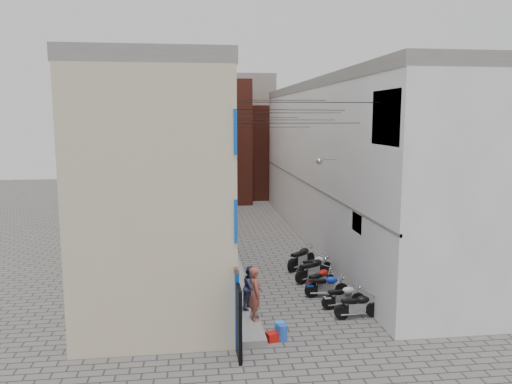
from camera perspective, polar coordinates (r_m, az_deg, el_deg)
name	(u,v)px	position (r m, az deg, el deg)	size (l,w,h in m)	color
ground	(318,345)	(16.32, 7.13, -16.98)	(90.00, 90.00, 0.00)	#5C5956
plinth	(225,241)	(28.15, -3.60, -5.65)	(0.90, 26.00, 0.25)	slate
building_left	(170,164)	(27.33, -9.83, 3.12)	(5.10, 27.00, 9.00)	beige
building_right	(348,162)	(28.73, 10.51, 3.38)	(5.94, 26.00, 9.00)	silver
building_far_brick_left	(213,142)	(42.33, -4.94, 5.77)	(6.00, 6.00, 10.00)	maroon
building_far_brick_right	(268,151)	(44.86, 1.38, 4.67)	(5.00, 6.00, 8.00)	maroon
building_far_concrete	(231,133)	(48.42, -2.88, 6.72)	(8.00, 5.00, 11.00)	slate
far_shopfront	(240,190)	(40.05, -1.84, 0.17)	(2.00, 0.30, 2.40)	black
overhead_wires	(278,115)	(22.21, 2.50, 8.81)	(5.80, 13.02, 1.32)	black
motorcycle_a	(358,305)	(18.30, 11.56, -12.51)	(0.54, 1.71, 0.99)	black
motorcycle_b	(344,295)	(19.10, 9.99, -11.56)	(0.54, 1.71, 0.99)	#A7A6AB
motorcycle_c	(327,285)	(20.10, 8.10, -10.44)	(0.55, 1.75, 1.02)	#0B2BAA
motorcycle_d	(320,278)	(20.79, 7.36, -9.76)	(0.56, 1.77, 1.02)	#980E0A
motorcycle_e	(313,268)	(21.90, 6.53, -8.64)	(0.62, 1.96, 1.13)	black
motorcycle_f	(315,264)	(22.68, 6.81, -8.21)	(0.55, 1.74, 1.01)	#ABAAAF
motorcycle_g	(301,256)	(23.55, 5.22, -7.35)	(0.64, 2.01, 1.17)	black
person_a	(255,293)	(17.07, -0.08, -11.51)	(0.66, 0.44, 1.82)	#9F4B39
person_b	(251,287)	(18.07, -0.58, -10.83)	(0.75, 0.58, 1.54)	#34374F
water_jug_near	(282,332)	(16.45, 3.03, -15.73)	(0.33, 0.33, 0.51)	blue
water_jug_far	(280,330)	(16.57, 2.75, -15.47)	(0.35, 0.35, 0.55)	#297CD1
red_crate	(273,336)	(16.45, 2.01, -16.17)	(0.44, 0.33, 0.28)	#BA130D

